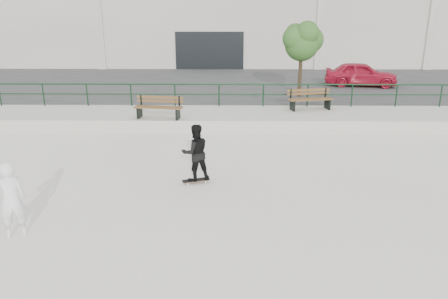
{
  "coord_description": "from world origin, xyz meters",
  "views": [
    {
      "loc": [
        1.46,
        -8.75,
        4.68
      ],
      "look_at": [
        1.33,
        2.0,
        1.24
      ],
      "focal_mm": 35.0,
      "sensor_mm": 36.0,
      "label": 1
    }
  ],
  "objects_px": {
    "bench_right": "(310,99)",
    "red_car": "(361,74)",
    "bench_left": "(159,107)",
    "skateboard": "(196,180)",
    "tree": "(302,40)",
    "standing_skater": "(195,153)",
    "seated_skater": "(11,200)"
  },
  "relations": [
    {
      "from": "standing_skater",
      "to": "seated_skater",
      "type": "xyz_separation_m",
      "value": [
        -3.69,
        -3.1,
        -0.06
      ]
    },
    {
      "from": "tree",
      "to": "seated_skater",
      "type": "relative_size",
      "value": 2.2
    },
    {
      "from": "bench_left",
      "to": "tree",
      "type": "bearing_deg",
      "value": 44.93
    },
    {
      "from": "bench_right",
      "to": "skateboard",
      "type": "xyz_separation_m",
      "value": [
        -4.47,
        -7.42,
        -0.87
      ]
    },
    {
      "from": "tree",
      "to": "seated_skater",
      "type": "xyz_separation_m",
      "value": [
        -8.19,
        -13.56,
        -2.44
      ]
    },
    {
      "from": "tree",
      "to": "red_car",
      "type": "relative_size",
      "value": 0.92
    },
    {
      "from": "bench_right",
      "to": "seated_skater",
      "type": "bearing_deg",
      "value": -139.78
    },
    {
      "from": "bench_right",
      "to": "red_car",
      "type": "relative_size",
      "value": 0.5
    },
    {
      "from": "bench_left",
      "to": "tree",
      "type": "height_order",
      "value": "tree"
    },
    {
      "from": "bench_left",
      "to": "skateboard",
      "type": "relative_size",
      "value": 2.48
    },
    {
      "from": "bench_left",
      "to": "seated_skater",
      "type": "height_order",
      "value": "seated_skater"
    },
    {
      "from": "standing_skater",
      "to": "red_car",
      "type": "bearing_deg",
      "value": -141.18
    },
    {
      "from": "tree",
      "to": "standing_skater",
      "type": "xyz_separation_m",
      "value": [
        -4.5,
        -10.46,
        -2.38
      ]
    },
    {
      "from": "standing_skater",
      "to": "tree",
      "type": "bearing_deg",
      "value": -132.76
    },
    {
      "from": "red_car",
      "to": "seated_skater",
      "type": "xyz_separation_m",
      "value": [
        -12.17,
        -16.83,
        -0.34
      ]
    },
    {
      "from": "red_car",
      "to": "standing_skater",
      "type": "bearing_deg",
      "value": 158.69
    },
    {
      "from": "red_car",
      "to": "standing_skater",
      "type": "distance_m",
      "value": 16.14
    },
    {
      "from": "standing_skater",
      "to": "skateboard",
      "type": "bearing_deg",
      "value": -19.46
    },
    {
      "from": "tree",
      "to": "skateboard",
      "type": "height_order",
      "value": "tree"
    },
    {
      "from": "skateboard",
      "to": "standing_skater",
      "type": "distance_m",
      "value": 0.83
    },
    {
      "from": "bench_left",
      "to": "standing_skater",
      "type": "relative_size",
      "value": 1.23
    },
    {
      "from": "bench_right",
      "to": "tree",
      "type": "height_order",
      "value": "tree"
    },
    {
      "from": "standing_skater",
      "to": "seated_skater",
      "type": "distance_m",
      "value": 4.82
    },
    {
      "from": "seated_skater",
      "to": "bench_right",
      "type": "bearing_deg",
      "value": -154.65
    },
    {
      "from": "bench_right",
      "to": "skateboard",
      "type": "bearing_deg",
      "value": -133.06
    },
    {
      "from": "bench_right",
      "to": "tree",
      "type": "bearing_deg",
      "value": 77.35
    },
    {
      "from": "bench_left",
      "to": "skateboard",
      "type": "height_order",
      "value": "bench_left"
    },
    {
      "from": "tree",
      "to": "red_car",
      "type": "bearing_deg",
      "value": 39.39
    },
    {
      "from": "bench_left",
      "to": "seated_skater",
      "type": "bearing_deg",
      "value": -93.11
    },
    {
      "from": "standing_skater",
      "to": "seated_skater",
      "type": "height_order",
      "value": "standing_skater"
    },
    {
      "from": "bench_right",
      "to": "tree",
      "type": "xyz_separation_m",
      "value": [
        0.03,
        3.04,
        2.34
      ]
    },
    {
      "from": "bench_right",
      "to": "bench_left",
      "type": "bearing_deg",
      "value": -176.91
    }
  ]
}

